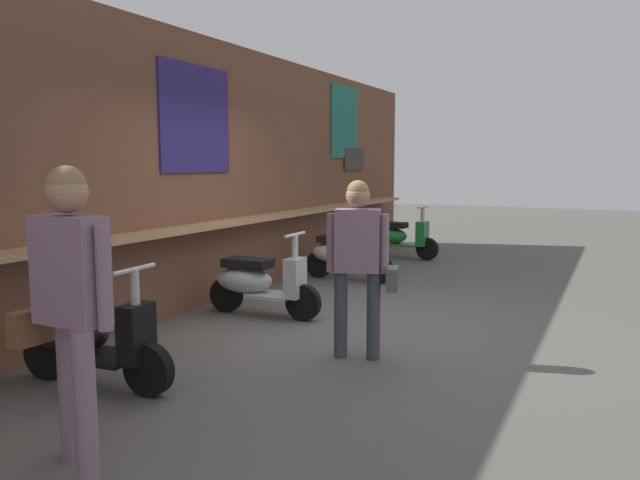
% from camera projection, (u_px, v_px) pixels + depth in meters
% --- Properties ---
extents(ground_plane, '(39.09, 39.09, 0.00)m').
position_uv_depth(ground_plane, '(344.00, 326.00, 6.57)').
color(ground_plane, '#56544F').
extents(market_stall_facade, '(13.96, 0.61, 3.22)m').
position_uv_depth(market_stall_facade, '(188.00, 174.00, 7.26)').
color(market_stall_facade, brown).
rests_on(market_stall_facade, ground_plane).
extents(scooter_black, '(0.49, 1.40, 0.97)m').
position_uv_depth(scooter_black, '(86.00, 337.00, 4.78)').
color(scooter_black, black).
rests_on(scooter_black, ground_plane).
extents(scooter_silver, '(0.46, 1.40, 0.97)m').
position_uv_depth(scooter_silver, '(257.00, 282.00, 7.00)').
color(scooter_silver, '#B2B5BA').
rests_on(scooter_silver, ground_plane).
extents(scooter_cream, '(0.46, 1.40, 0.97)m').
position_uv_depth(scooter_cream, '(344.00, 254.00, 9.16)').
color(scooter_cream, beige).
rests_on(scooter_cream, ground_plane).
extents(scooter_green, '(0.49, 1.40, 0.97)m').
position_uv_depth(scooter_green, '(397.00, 237.00, 11.34)').
color(scooter_green, '#237533').
rests_on(scooter_green, ground_plane).
extents(shopper_with_handbag, '(0.29, 0.67, 1.71)m').
position_uv_depth(shopper_with_handbag, '(69.00, 287.00, 3.39)').
color(shopper_with_handbag, gray).
rests_on(shopper_with_handbag, ground_plane).
extents(shopper_browsing, '(0.40, 0.64, 1.58)m').
position_uv_depth(shopper_browsing, '(359.00, 253.00, 5.39)').
color(shopper_browsing, '#383D4C').
rests_on(shopper_browsing, ground_plane).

